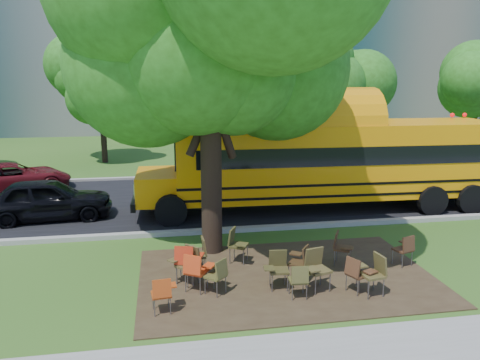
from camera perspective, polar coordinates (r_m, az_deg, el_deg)
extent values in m
plane|color=#295119|center=(11.83, 0.24, -11.06)|extent=(160.00, 160.00, 0.00)
cube|color=#382819|center=(11.58, 5.65, -11.59)|extent=(7.00, 4.50, 0.03)
cube|color=black|center=(18.39, -3.51, -2.31)|extent=(80.00, 8.00, 0.04)
cube|color=gray|center=(14.57, -1.80, -6.13)|extent=(80.00, 0.25, 0.14)
cube|color=gray|center=(22.35, -4.65, 0.49)|extent=(80.00, 0.25, 0.14)
cube|color=slate|center=(47.49, -18.06, 19.60)|extent=(38.00, 16.00, 22.00)
cube|color=slate|center=(55.66, 19.37, 19.95)|extent=(30.00, 16.00, 25.00)
cylinder|color=black|center=(27.02, -16.33, 5.74)|extent=(0.32, 0.32, 3.50)
sphere|color=#286116|center=(26.86, -16.66, 10.97)|extent=(4.80, 4.80, 4.80)
cylinder|color=black|center=(26.70, 12.17, 6.64)|extent=(0.38, 0.38, 4.20)
sphere|color=#286116|center=(26.57, 12.47, 12.96)|extent=(5.60, 5.60, 5.60)
cylinder|color=black|center=(12.41, -3.54, 1.88)|extent=(0.56, 0.56, 4.89)
sphere|color=#286116|center=(12.26, -3.77, 18.28)|extent=(7.20, 7.20, 7.20)
cube|color=orange|center=(17.11, 11.77, 2.59)|extent=(11.53, 2.90, 2.55)
cube|color=black|center=(17.17, 12.80, 3.55)|extent=(10.91, 2.93, 0.63)
cube|color=orange|center=(16.27, -10.05, -0.75)|extent=(1.41, 2.33, 0.99)
cube|color=black|center=(17.23, 11.68, 0.46)|extent=(11.56, 2.93, 0.08)
cube|color=black|center=(17.32, 11.62, -0.79)|extent=(11.56, 2.93, 0.08)
cylinder|color=black|center=(15.14, -8.42, -3.75)|extent=(1.05, 0.34, 1.04)
cylinder|color=black|center=(17.65, -8.41, -1.38)|extent=(1.05, 0.34, 1.04)
cylinder|color=black|center=(17.52, 22.39, -2.33)|extent=(1.05, 0.34, 1.04)
cylinder|color=black|center=(19.73, 18.61, -0.43)|extent=(1.05, 0.34, 1.04)
cylinder|color=black|center=(18.30, 26.34, -2.09)|extent=(1.05, 0.34, 1.04)
cylinder|color=black|center=(20.43, 22.27, -0.29)|extent=(1.05, 0.34, 1.04)
cube|color=#AB3D12|center=(9.88, -9.58, -13.58)|extent=(0.43, 0.41, 0.05)
cube|color=#AB3D12|center=(9.64, -9.51, -12.92)|extent=(0.38, 0.13, 0.37)
cube|color=#AB3D12|center=(9.97, -8.39, -12.57)|extent=(0.23, 0.28, 0.03)
cylinder|color=slate|center=(10.10, -10.56, -14.33)|extent=(0.02, 0.02, 0.42)
cylinder|color=slate|center=(9.85, -8.48, -14.99)|extent=(0.02, 0.02, 0.42)
cube|color=red|center=(10.67, -5.35, -11.05)|extent=(0.60, 0.59, 0.05)
cube|color=red|center=(10.43, -5.85, -10.26)|extent=(0.42, 0.31, 0.43)
cube|color=red|center=(10.64, -3.75, -10.35)|extent=(0.35, 0.38, 0.03)
cylinder|color=slate|center=(10.99, -5.74, -11.69)|extent=(0.03, 0.03, 0.48)
cylinder|color=slate|center=(10.55, -4.88, -12.75)|extent=(0.03, 0.03, 0.48)
cube|color=brown|center=(10.52, -3.03, -11.62)|extent=(0.56, 0.56, 0.05)
cube|color=brown|center=(10.34, -2.26, -10.78)|extent=(0.33, 0.34, 0.39)
cube|color=brown|center=(10.72, -2.86, -10.47)|extent=(0.34, 0.34, 0.03)
cylinder|color=slate|center=(10.59, -4.28, -12.77)|extent=(0.02, 0.02, 0.43)
cylinder|color=slate|center=(10.65, -1.75, -12.60)|extent=(0.02, 0.02, 0.43)
cube|color=#413B1C|center=(10.76, 4.75, -10.93)|extent=(0.47, 0.45, 0.05)
cube|color=#413B1C|center=(10.84, 4.63, -9.46)|extent=(0.42, 0.14, 0.41)
cube|color=#413B1C|center=(10.55, 3.55, -10.68)|extent=(0.25, 0.31, 0.03)
cylinder|color=slate|center=(10.73, 5.81, -12.38)|extent=(0.02, 0.02, 0.46)
cylinder|color=slate|center=(10.99, 3.68, -11.71)|extent=(0.02, 0.02, 0.46)
cube|color=#4D4921|center=(10.43, 7.09, -12.05)|extent=(0.41, 0.39, 0.05)
cube|color=#4D4921|center=(10.20, 7.34, -11.39)|extent=(0.37, 0.11, 0.37)
cube|color=#4D4921|center=(10.55, 8.14, -11.12)|extent=(0.22, 0.27, 0.03)
cylinder|color=slate|center=(10.62, 6.01, -12.77)|extent=(0.02, 0.02, 0.42)
cylinder|color=slate|center=(10.42, 8.12, -13.38)|extent=(0.02, 0.02, 0.42)
cube|color=brown|center=(10.77, 9.53, -10.80)|extent=(0.56, 0.55, 0.06)
cube|color=brown|center=(10.83, 8.99, -9.24)|extent=(0.46, 0.21, 0.45)
cube|color=brown|center=(10.47, 8.80, -10.70)|extent=(0.32, 0.36, 0.03)
cylinder|color=slate|center=(10.83, 10.91, -12.17)|extent=(0.03, 0.03, 0.50)
cylinder|color=slate|center=(10.92, 8.08, -11.84)|extent=(0.03, 0.03, 0.50)
cube|color=brown|center=(10.81, 15.77, -11.09)|extent=(0.50, 0.52, 0.05)
cube|color=brown|center=(10.82, 16.73, -9.75)|extent=(0.16, 0.45, 0.44)
cube|color=brown|center=(10.88, 14.36, -10.10)|extent=(0.34, 0.28, 0.03)
cylinder|color=slate|center=(10.67, 15.39, -12.83)|extent=(0.03, 0.03, 0.49)
cylinder|color=slate|center=(11.14, 15.98, -11.75)|extent=(0.03, 0.03, 0.49)
cube|color=#51301D|center=(10.89, 14.14, -11.10)|extent=(0.53, 0.54, 0.05)
cube|color=#51301D|center=(10.69, 13.56, -10.28)|extent=(0.25, 0.40, 0.39)
cube|color=#51301D|center=(10.80, 15.62, -10.71)|extent=(0.34, 0.31, 0.03)
cylinder|color=slate|center=(11.20, 14.02, -11.65)|extent=(0.02, 0.02, 0.44)
cylinder|color=slate|center=(10.77, 14.15, -12.67)|extent=(0.02, 0.02, 0.44)
cube|color=#4C4220|center=(11.58, -5.31, -9.15)|extent=(0.44, 0.46, 0.05)
cube|color=#4C4220|center=(11.52, -4.41, -8.03)|extent=(0.12, 0.42, 0.42)
cube|color=#4C4220|center=(11.75, -6.20, -8.19)|extent=(0.30, 0.24, 0.03)
cylinder|color=slate|center=(11.49, -6.06, -10.61)|extent=(0.02, 0.02, 0.47)
cylinder|color=slate|center=(11.85, -4.55, -9.83)|extent=(0.02, 0.02, 0.47)
cube|color=#504322|center=(11.01, -6.44, -10.35)|extent=(0.61, 0.61, 0.05)
cube|color=#504322|center=(11.04, -5.77, -8.96)|extent=(0.35, 0.38, 0.42)
cube|color=#504322|center=(11.04, -7.94, -9.62)|extent=(0.37, 0.37, 0.03)
cylinder|color=slate|center=(10.87, -6.41, -12.01)|extent=(0.03, 0.03, 0.47)
cylinder|color=slate|center=(11.33, -6.41, -10.95)|extent=(0.03, 0.03, 0.47)
cube|color=#43411D|center=(12.14, -0.15, -7.99)|extent=(0.58, 0.59, 0.05)
cube|color=#43411D|center=(12.12, -1.02, -6.86)|extent=(0.28, 0.42, 0.43)
cube|color=#43411D|center=(11.83, 0.17, -7.90)|extent=(0.37, 0.34, 0.03)
cylinder|color=slate|center=(12.34, 0.91, -8.83)|extent=(0.03, 0.03, 0.48)
cylinder|color=slate|center=(12.12, -1.24, -9.24)|extent=(0.03, 0.03, 0.48)
cube|color=#3D2915|center=(11.18, 7.14, -10.03)|extent=(0.59, 0.60, 0.05)
cube|color=#3D2915|center=(11.04, 8.10, -9.08)|extent=(0.32, 0.40, 0.42)
cube|color=#3D2915|center=(11.39, 6.87, -8.90)|extent=(0.37, 0.35, 0.03)
cylinder|color=slate|center=(11.17, 5.94, -11.32)|extent=(0.02, 0.02, 0.47)
cylinder|color=slate|center=(11.37, 8.26, -10.93)|extent=(0.02, 0.02, 0.47)
cube|color=#3F2A16|center=(12.31, 12.40, -8.13)|extent=(0.56, 0.56, 0.05)
cube|color=#3F2A16|center=(12.26, 11.61, -7.08)|extent=(0.28, 0.40, 0.40)
cube|color=#3F2A16|center=(12.03, 12.95, -8.04)|extent=(0.35, 0.33, 0.03)
cylinder|color=slate|center=(12.53, 13.24, -8.90)|extent=(0.02, 0.02, 0.45)
cylinder|color=slate|center=(12.25, 11.44, -9.32)|extent=(0.02, 0.02, 0.45)
cube|color=#482B19|center=(12.67, 19.22, -8.04)|extent=(0.51, 0.50, 0.05)
cube|color=#482B19|center=(12.49, 19.88, -7.35)|extent=(0.40, 0.21, 0.39)
cube|color=#482B19|center=(12.88, 19.52, -7.17)|extent=(0.29, 0.32, 0.03)
cylinder|color=slate|center=(12.73, 18.09, -8.90)|extent=(0.02, 0.02, 0.44)
cylinder|color=slate|center=(12.76, 20.20, -9.01)|extent=(0.02, 0.02, 0.44)
cube|color=red|center=(11.17, -6.59, -9.91)|extent=(0.56, 0.55, 0.05)
cube|color=red|center=(10.90, -6.88, -9.14)|extent=(0.44, 0.23, 0.44)
cube|color=red|center=(11.20, -5.11, -9.09)|extent=(0.32, 0.36, 0.03)
cylinder|color=slate|center=(11.47, -7.25, -10.63)|extent=(0.03, 0.03, 0.49)
cylinder|color=slate|center=(11.06, -5.85, -11.50)|extent=(0.03, 0.03, 0.49)
imported|color=black|center=(16.90, -22.45, -2.20)|extent=(4.30, 2.06, 1.42)
imported|color=#550E13|center=(21.48, -25.88, 0.25)|extent=(4.92, 3.61, 1.24)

